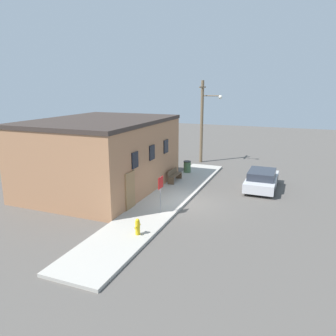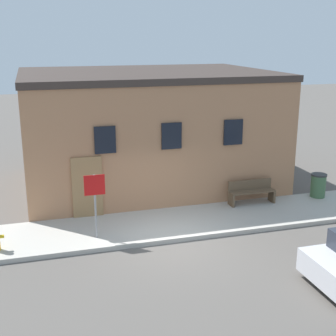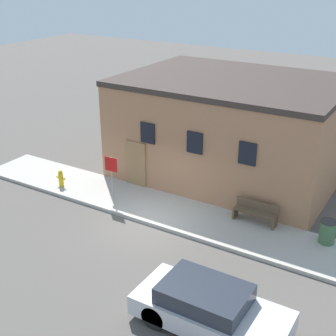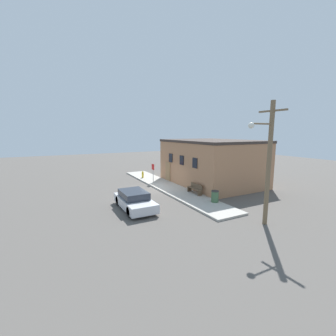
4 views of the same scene
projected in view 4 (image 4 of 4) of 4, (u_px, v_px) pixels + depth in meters
The scene contains 9 objects.
ground_plane at pixel (155, 189), 21.75m from camera, with size 80.00×80.00×0.00m, color #56514C.
sidewalk at pixel (167, 187), 22.33m from camera, with size 18.48×2.57×0.14m.
brick_building at pixel (211, 162), 23.60m from camera, with size 9.78×7.32×4.64m.
fire_hydrant at pixel (143, 174), 26.37m from camera, with size 0.45×0.21×0.76m.
stop_sign at pixel (153, 170), 23.77m from camera, with size 0.61×0.06×1.96m.
bench at pixel (195, 189), 19.51m from camera, with size 1.68×0.44×0.84m.
trash_bin at pixel (215, 196), 17.10m from camera, with size 0.58×0.58×0.89m.
utility_pole at pixel (268, 160), 12.76m from camera, with size 1.80×1.87×7.17m.
parked_car at pixel (134, 200), 15.96m from camera, with size 4.31×1.88×1.29m.
Camera 4 is at (19.32, -8.73, 5.42)m, focal length 24.00 mm.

